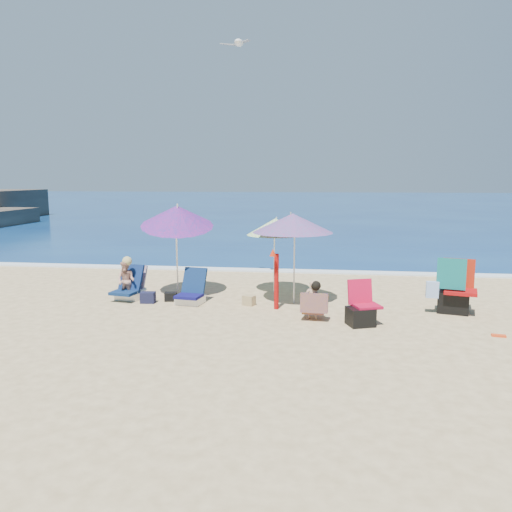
# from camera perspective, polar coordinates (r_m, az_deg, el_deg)

# --- Properties ---
(ground) EXTENTS (120.00, 120.00, 0.00)m
(ground) POSITION_cam_1_polar(r_m,az_deg,el_deg) (10.05, 0.97, -7.12)
(ground) COLOR #D8BC84
(ground) RESTS_ON ground
(sea) EXTENTS (120.00, 80.00, 0.12)m
(sea) POSITION_cam_1_polar(r_m,az_deg,el_deg) (54.69, 6.31, 5.90)
(sea) COLOR navy
(sea) RESTS_ON ground
(foam) EXTENTS (120.00, 0.50, 0.04)m
(foam) POSITION_cam_1_polar(r_m,az_deg,el_deg) (15.00, 3.16, -1.69)
(foam) COLOR white
(foam) RESTS_ON ground
(umbrella_turquoise) EXTENTS (2.08, 2.08, 2.03)m
(umbrella_turquoise) POSITION_cam_1_polar(r_m,az_deg,el_deg) (11.00, 4.18, 3.74)
(umbrella_turquoise) COLOR silver
(umbrella_turquoise) RESTS_ON ground
(umbrella_striped) EXTENTS (1.48, 1.48, 1.84)m
(umbrella_striped) POSITION_cam_1_polar(r_m,az_deg,el_deg) (12.02, 2.22, 3.34)
(umbrella_striped) COLOR white
(umbrella_striped) RESTS_ON ground
(umbrella_blue) EXTENTS (2.12, 2.16, 2.32)m
(umbrella_blue) POSITION_cam_1_polar(r_m,az_deg,el_deg) (11.81, -8.94, 4.53)
(umbrella_blue) COLOR white
(umbrella_blue) RESTS_ON ground
(furled_umbrella) EXTENTS (0.21, 0.31, 1.31)m
(furled_umbrella) POSITION_cam_1_polar(r_m,az_deg,el_deg) (10.60, 2.25, -2.28)
(furled_umbrella) COLOR #A00D0B
(furled_umbrella) RESTS_ON ground
(chair_navy) EXTENTS (0.64, 0.79, 0.76)m
(chair_navy) POSITION_cam_1_polar(r_m,az_deg,el_deg) (11.31, -7.36, -4.32)
(chair_navy) COLOR #0F0E4F
(chair_navy) RESTS_ON ground
(chair_rainbow) EXTENTS (0.60, 0.75, 0.72)m
(chair_rainbow) POSITION_cam_1_polar(r_m,az_deg,el_deg) (12.05, -13.92, -3.74)
(chair_rainbow) COLOR #C15644
(chair_rainbow) RESTS_ON ground
(camp_chair_left) EXTENTS (0.71, 0.65, 0.85)m
(camp_chair_left) POSITION_cam_1_polar(r_m,az_deg,el_deg) (9.79, 11.82, -6.21)
(camp_chair_left) COLOR #AD0C2D
(camp_chair_left) RESTS_ON ground
(camp_chair_right) EXTENTS (1.07, 0.85, 1.16)m
(camp_chair_right) POSITION_cam_1_polar(r_m,az_deg,el_deg) (11.19, 21.47, -3.89)
(camp_chair_right) COLOR #9E0B0B
(camp_chair_right) RESTS_ON ground
(person_center) EXTENTS (0.55, 0.48, 0.78)m
(person_center) POSITION_cam_1_polar(r_m,az_deg,el_deg) (9.95, 6.52, -5.08)
(person_center) COLOR tan
(person_center) RESTS_ON ground
(person_left) EXTENTS (0.67, 0.79, 1.00)m
(person_left) POSITION_cam_1_polar(r_m,az_deg,el_deg) (11.83, -14.46, -2.69)
(person_left) COLOR tan
(person_left) RESTS_ON ground
(bag_navy_a) EXTENTS (0.33, 0.25, 0.24)m
(bag_navy_a) POSITION_cam_1_polar(r_m,az_deg,el_deg) (11.52, -12.15, -4.62)
(bag_navy_a) COLOR #161832
(bag_navy_a) RESTS_ON ground
(bag_black_a) EXTENTS (0.30, 0.24, 0.20)m
(bag_black_a) POSITION_cam_1_polar(r_m,az_deg,el_deg) (11.60, -9.63, -4.56)
(bag_black_a) COLOR black
(bag_black_a) RESTS_ON ground
(bag_tan) EXTENTS (0.31, 0.27, 0.22)m
(bag_tan) POSITION_cam_1_polar(r_m,az_deg,el_deg) (11.06, -0.81, -5.04)
(bag_tan) COLOR tan
(bag_tan) RESTS_ON ground
(bag_black_b) EXTENTS (0.23, 0.16, 0.17)m
(bag_black_b) POSITION_cam_1_polar(r_m,az_deg,el_deg) (10.02, 12.45, -6.88)
(bag_black_b) COLOR black
(bag_black_b) RESTS_ON ground
(orange_item) EXTENTS (0.25, 0.15, 0.03)m
(orange_item) POSITION_cam_1_polar(r_m,az_deg,el_deg) (9.94, 25.79, -8.13)
(orange_item) COLOR red
(orange_item) RESTS_ON ground
(seagull) EXTENTS (0.77, 0.56, 0.16)m
(seagull) POSITION_cam_1_polar(r_m,az_deg,el_deg) (12.77, -2.01, 22.98)
(seagull) COLOR white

